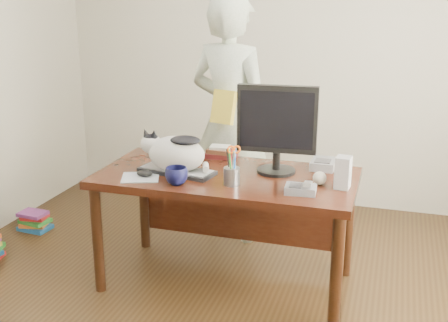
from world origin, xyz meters
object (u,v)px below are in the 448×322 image
person (230,119)px  book_pile_b (35,221)px  pen_cup (232,174)px  mouse (145,173)px  keyboard (177,171)px  calculator (323,164)px  coffee_mug (176,176)px  phone (301,189)px  cat (174,152)px  baseball (320,178)px  desk (230,192)px  monitor (277,125)px  speaker (343,173)px  book_stack (222,152)px

person → book_pile_b: (-1.52, -0.40, -0.85)m
pen_cup → mouse: pen_cup is taller
keyboard → person: size_ratio=0.27×
calculator → mouse: bearing=-153.2°
coffee_mug → calculator: coffee_mug is taller
pen_cup → keyboard: bearing=164.3°
mouse → phone: phone is taller
cat → baseball: (0.90, 0.05, -0.10)m
desk → cat: cat is taller
desk → monitor: size_ratio=2.89×
speaker → book_pile_b: bearing=176.4°
cat → book_stack: (0.18, 0.42, -0.10)m
monitor → baseball: 0.42m
phone → person: 1.19m
keyboard → coffee_mug: bearing=-58.7°
book_stack → cat: bearing=-112.0°
pen_cup → monitor: bearing=55.5°
monitor → calculator: bearing=31.5°
mouse → coffee_mug: coffee_mug is taller
cat → baseball: cat is taller
monitor → book_stack: bearing=147.3°
speaker → book_pile_b: (-2.44, 0.39, -0.77)m
book_stack → book_pile_b: bearing=-179.2°
coffee_mug → baseball: 0.84m
book_stack → calculator: size_ratio=1.08×
coffee_mug → phone: (0.73, 0.07, -0.03)m
keyboard → cat: size_ratio=1.06×
cat → person: person is taller
baseball → pen_cup: bearing=-162.1°
monitor → book_pile_b: bearing=169.3°
mouse → phone: (0.97, 0.01, 0.00)m
baseball → person: (-0.78, 0.77, 0.14)m
keyboard → speaker: (1.02, 0.03, 0.08)m
baseball → keyboard: bearing=-176.8°
keyboard → phone: 0.82m
book_stack → book_pile_b: book_stack is taller
pen_cup → baseball: 0.52m
coffee_mug → book_pile_b: (-1.50, 0.62, -0.73)m
person → coffee_mug: bearing=104.4°
speaker → book_stack: bearing=161.0°
keyboard → pen_cup: bearing=-5.9°
desk → pen_cup: size_ratio=6.62×
keyboard → baseball: 0.89m
baseball → book_pile_b: bearing=170.8°
calculator → monitor: bearing=-144.2°
speaker → mouse: bearing=-166.7°
cat → mouse: 0.23m
coffee_mug → baseball: bearing=17.1°
phone → calculator: size_ratio=0.91×
desk → pen_cup: 0.35m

